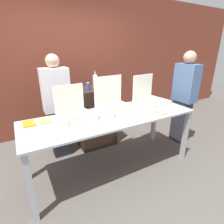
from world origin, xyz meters
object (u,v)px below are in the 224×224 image
object	(u,v)px
soda_can_silver	(98,82)
soda_can_colored	(88,87)
pizza_box_near_left	(150,98)
veggie_tray	(37,123)
soda_bottle	(95,80)
person_guest_plaid	(184,97)
person_guest_cap	(58,106)
pizza_box_far_left	(75,113)
paper_plate_front_left	(161,113)
pizza_box_near_right	(115,105)

from	to	relation	value
soda_can_silver	soda_can_colored	bearing A→B (deg)	-141.07
pizza_box_near_left	veggie_tray	xyz separation A→B (m)	(-1.75, -0.04, -0.06)
veggie_tray	soda_can_silver	world-z (taller)	soda_can_silver
veggie_tray	soda_bottle	distance (m)	1.30
soda_bottle	soda_can_silver	distance (m)	0.16
veggie_tray	person_guest_plaid	size ratio (longest dim) A/B	0.23
person_guest_cap	person_guest_plaid	bearing A→B (deg)	162.89
pizza_box_far_left	paper_plate_front_left	distance (m)	1.16
pizza_box_near_right	soda_bottle	world-z (taller)	soda_bottle
soda_can_silver	pizza_box_near_left	bearing A→B (deg)	-52.19
pizza_box_far_left	pizza_box_near_right	distance (m)	0.61
pizza_box_far_left	soda_bottle	bearing A→B (deg)	41.76
soda_bottle	person_guest_plaid	xyz separation A→B (m)	(1.40, -0.75, -0.31)
pizza_box_near_right	soda_can_silver	world-z (taller)	pizza_box_near_right
veggie_tray	person_guest_cap	xyz separation A→B (m)	(0.37, 0.58, -0.02)
pizza_box_far_left	pizza_box_near_left	bearing A→B (deg)	-5.10
pizza_box_far_left	person_guest_cap	world-z (taller)	person_guest_cap
pizza_box_near_left	soda_can_silver	bearing A→B (deg)	120.26
pizza_box_far_left	soda_can_silver	xyz separation A→B (m)	(0.70, 0.80, 0.20)
soda_can_colored	pizza_box_far_left	bearing A→B (deg)	-126.16
soda_bottle	person_guest_plaid	bearing A→B (deg)	-28.20
pizza_box_near_left	soda_bottle	world-z (taller)	soda_bottle
person_guest_cap	pizza_box_near_left	bearing A→B (deg)	158.57
pizza_box_far_left	soda_can_colored	xyz separation A→B (m)	(0.41, 0.56, 0.20)
pizza_box_far_left	pizza_box_near_left	xyz separation A→B (m)	(1.29, 0.05, 0.00)
pizza_box_near_left	person_guest_cap	size ratio (longest dim) A/B	0.32
pizza_box_far_left	person_guest_plaid	distance (m)	2.00
paper_plate_front_left	soda_can_colored	distance (m)	1.21
soda_can_silver	veggie_tray	bearing A→B (deg)	-146.04
soda_can_colored	soda_bottle	bearing A→B (deg)	35.01
paper_plate_front_left	soda_can_colored	world-z (taller)	soda_can_colored
pizza_box_far_left	person_guest_cap	bearing A→B (deg)	91.98
soda_bottle	person_guest_cap	bearing A→B (deg)	-171.58
soda_can_colored	person_guest_plaid	size ratio (longest dim) A/B	0.07
pizza_box_near_right	soda_can_colored	size ratio (longest dim) A/B	4.36
soda_can_colored	person_guest_plaid	distance (m)	1.72
pizza_box_far_left	soda_can_silver	world-z (taller)	pizza_box_far_left
pizza_box_near_left	veggie_tray	world-z (taller)	pizza_box_near_left
veggie_tray	soda_bottle	world-z (taller)	soda_bottle
soda_bottle	soda_can_colored	bearing A→B (deg)	-144.99
person_guest_plaid	veggie_tray	bearing A→B (deg)	88.48
pizza_box_far_left	pizza_box_near_right	bearing A→B (deg)	-5.94
soda_can_silver	soda_bottle	bearing A→B (deg)	-134.58
soda_bottle	pizza_box_far_left	bearing A→B (deg)	-130.94
pizza_box_near_left	soda_can_colored	world-z (taller)	pizza_box_near_left
soda_can_silver	person_guest_plaid	xyz separation A→B (m)	(1.30, -0.85, -0.24)
paper_plate_front_left	pizza_box_near_left	bearing A→B (deg)	66.44
pizza_box_far_left	soda_can_colored	distance (m)	0.72
pizza_box_far_left	veggie_tray	bearing A→B (deg)	171.20
soda_can_colored	person_guest_plaid	world-z (taller)	person_guest_plaid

